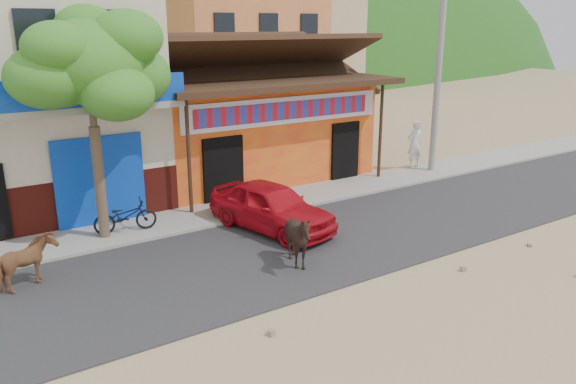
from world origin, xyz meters
name	(u,v)px	position (x,y,z in m)	size (l,w,h in m)	color
ground	(378,277)	(0.00, 0.00, 0.00)	(120.00, 120.00, 0.00)	#9E825B
road	(314,243)	(0.00, 2.50, 0.02)	(60.00, 5.00, 0.04)	#28282B
sidewalk	(250,207)	(0.00, 6.00, 0.06)	(60.00, 2.00, 0.12)	gray
dance_club	(243,128)	(2.00, 10.00, 1.80)	(8.00, 6.00, 3.60)	orange
cafe_building	(25,97)	(-5.50, 10.00, 3.50)	(7.00, 6.00, 7.00)	beige
apartment_front	(231,17)	(9.00, 24.00, 6.00)	(9.00, 9.00, 12.00)	#CC723F
apartment_rear	(296,32)	(18.00, 30.00, 5.00)	(8.00, 8.00, 10.00)	tan
tree	(94,126)	(-4.60, 5.80, 3.12)	(3.00, 3.00, 6.00)	#2D721E
utility_pole	(439,66)	(8.20, 6.00, 4.12)	(0.24, 0.24, 8.00)	gray
cow_tan	(25,263)	(-6.86, 3.79, 0.62)	(0.63, 1.38, 1.17)	#95603B
cow_dark	(298,239)	(-1.22, 1.47, 0.73)	(1.12, 1.26, 1.39)	black
red_car	(271,206)	(-0.43, 3.98, 0.72)	(1.61, 3.99, 1.36)	red
scooter	(125,216)	(-4.00, 5.85, 0.57)	(0.59, 1.70, 0.89)	black
pedestrian	(414,144)	(7.92, 6.70, 1.05)	(0.68, 0.45, 1.86)	white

